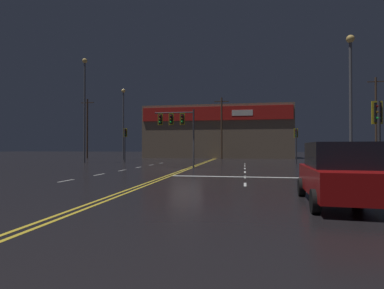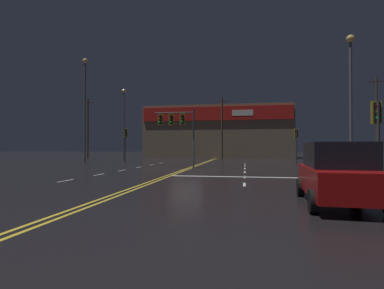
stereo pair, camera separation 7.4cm
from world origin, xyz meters
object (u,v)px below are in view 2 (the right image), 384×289
at_px(traffic_signal_median, 176,123).
at_px(traffic_signal_corner_southeast, 377,124).
at_px(parked_car, 338,173).
at_px(traffic_signal_corner_northeast, 296,138).
at_px(streetlight_median_approach, 351,85).
at_px(streetlight_far_left, 85,98).
at_px(traffic_signal_corner_northwest, 125,137).
at_px(streetlight_near_right, 124,115).

height_order(traffic_signal_median, traffic_signal_corner_southeast, traffic_signal_median).
distance_m(traffic_signal_median, parked_car, 17.68).
xyz_separation_m(traffic_signal_corner_northeast, streetlight_median_approach, (1.95, -10.93, 3.40)).
bearing_deg(streetlight_median_approach, parked_car, -109.39).
xyz_separation_m(traffic_signal_corner_northeast, streetlight_far_left, (-23.57, -2.17, 4.61)).
distance_m(traffic_signal_corner_southeast, streetlight_far_left, 29.91).
distance_m(traffic_signal_corner_northwest, traffic_signal_corner_southeast, 27.13).
bearing_deg(streetlight_near_right, parked_car, -57.33).
distance_m(traffic_signal_corner_northwest, streetlight_far_left, 6.41).
bearing_deg(traffic_signal_median, traffic_signal_corner_southeast, -43.87).
height_order(traffic_signal_corner_northeast, streetlight_far_left, streetlight_far_left).
bearing_deg(streetlight_median_approach, traffic_signal_corner_southeast, -101.62).
relative_size(traffic_signal_corner_southeast, parked_car, 0.85).
height_order(traffic_signal_corner_northwest, parked_car, traffic_signal_corner_northwest).
distance_m(streetlight_median_approach, streetlight_far_left, 27.01).
height_order(streetlight_near_right, parked_car, streetlight_near_right).
height_order(traffic_signal_median, streetlight_near_right, streetlight_near_right).
bearing_deg(traffic_signal_median, streetlight_near_right, 125.58).
bearing_deg(traffic_signal_corner_northeast, streetlight_median_approach, -79.90).
bearing_deg(parked_car, traffic_signal_corner_northeast, 83.62).
bearing_deg(traffic_signal_corner_northeast, traffic_signal_corner_southeast, -89.66).
height_order(traffic_signal_median, traffic_signal_corner_northwest, traffic_signal_median).
distance_m(traffic_signal_corner_northeast, parked_car, 24.34).
distance_m(traffic_signal_corner_northwest, streetlight_near_right, 9.68).
xyz_separation_m(traffic_signal_corner_northwest, traffic_signal_corner_northeast, (19.22, 0.79, -0.12)).
relative_size(traffic_signal_corner_northwest, traffic_signal_corner_northeast, 1.04).
distance_m(traffic_signal_corner_northwest, parked_car, 28.65).
bearing_deg(traffic_signal_median, parked_car, -60.68).
bearing_deg(streetlight_median_approach, traffic_signal_median, 171.31).
distance_m(traffic_signal_corner_northwest, traffic_signal_corner_northeast, 19.23).
bearing_deg(traffic_signal_median, traffic_signal_corner_northwest, 134.48).
xyz_separation_m(traffic_signal_corner_southeast, streetlight_far_left, (-23.69, 17.66, 4.67)).
xyz_separation_m(traffic_signal_median, traffic_signal_corner_northwest, (-7.98, 8.13, -0.92)).
bearing_deg(streetlight_near_right, traffic_signal_corner_southeast, -49.78).
distance_m(traffic_signal_corner_northeast, streetlight_far_left, 24.12).
height_order(traffic_signal_corner_southeast, streetlight_near_right, streetlight_near_right).
bearing_deg(streetlight_far_left, traffic_signal_corner_northeast, 5.26).
distance_m(traffic_signal_median, streetlight_median_approach, 13.54).
bearing_deg(traffic_signal_corner_northeast, traffic_signal_corner_northwest, -177.66).
distance_m(traffic_signal_median, traffic_signal_corner_northeast, 14.38).
xyz_separation_m(traffic_signal_corner_southeast, parked_car, (-2.81, -4.29, -1.79)).
bearing_deg(traffic_signal_median, streetlight_far_left, 151.34).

